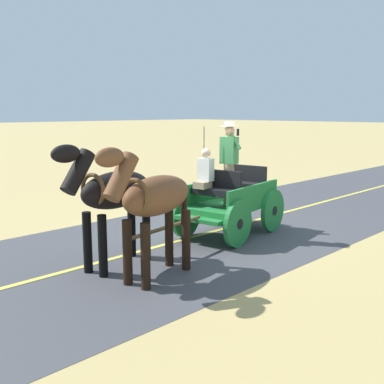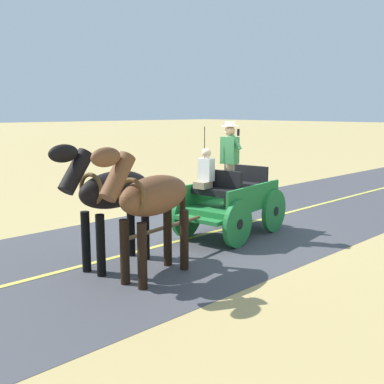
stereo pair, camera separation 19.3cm
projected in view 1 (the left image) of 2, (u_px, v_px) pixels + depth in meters
ground_plane at (218, 231)px, 10.56m from camera, size 200.00×200.00×0.00m
road_surface at (218, 230)px, 10.56m from camera, size 5.38×160.00×0.01m
road_centre_stripe at (218, 230)px, 10.56m from camera, size 0.12×160.00×0.00m
horse_drawn_carriage at (229, 199)px, 10.08m from camera, size 1.77×4.51×2.50m
horse_near_side at (153, 199)px, 7.32m from camera, size 0.86×2.15×2.21m
horse_off_side at (112, 193)px, 7.86m from camera, size 0.82×2.15×2.21m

